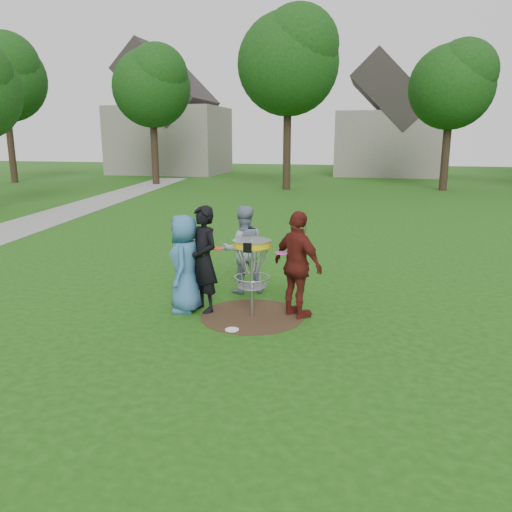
% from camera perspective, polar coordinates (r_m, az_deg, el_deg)
% --- Properties ---
extents(ground, '(100.00, 100.00, 0.00)m').
position_cam_1_polar(ground, '(8.71, -0.44, -6.86)').
color(ground, '#19470F').
rests_on(ground, ground).
extents(dirt_patch, '(1.80, 1.80, 0.01)m').
position_cam_1_polar(dirt_patch, '(8.71, -0.44, -6.83)').
color(dirt_patch, '#47331E').
rests_on(dirt_patch, ground).
extents(concrete_path, '(7.75, 39.92, 0.02)m').
position_cam_1_polar(concrete_path, '(20.12, -23.56, 3.68)').
color(concrete_path, '#9E9E99').
rests_on(concrete_path, ground).
extents(player_blue, '(0.70, 0.93, 1.73)m').
position_cam_1_polar(player_blue, '(8.82, -8.12, -0.86)').
color(player_blue, teal).
rests_on(player_blue, ground).
extents(player_black, '(0.82, 0.79, 1.88)m').
position_cam_1_polar(player_black, '(8.76, -6.02, -0.38)').
color(player_black, black).
rests_on(player_black, ground).
extents(player_grey, '(1.04, 0.94, 1.73)m').
position_cam_1_polar(player_grey, '(9.82, -1.48, 0.75)').
color(player_grey, '#808EA5').
rests_on(player_grey, ground).
extents(player_maroon, '(1.12, 1.02, 1.84)m').
position_cam_1_polar(player_maroon, '(8.45, 4.80, -1.03)').
color(player_maroon, '#591914').
rests_on(player_maroon, ground).
extents(disc_on_grass, '(0.22, 0.22, 0.02)m').
position_cam_1_polar(disc_on_grass, '(8.10, -2.76, -8.43)').
color(disc_on_grass, white).
rests_on(disc_on_grass, ground).
extents(disc_golf_basket, '(0.66, 0.67, 1.38)m').
position_cam_1_polar(disc_golf_basket, '(8.42, -0.46, -0.33)').
color(disc_golf_basket, '#9EA0A5').
rests_on(disc_golf_basket, ground).
extents(held_discs, '(1.64, 1.27, 0.11)m').
position_cam_1_polar(held_discs, '(8.78, -2.31, 0.78)').
color(held_discs, '#9FDB18').
rests_on(held_discs, ground).
extents(tree_row, '(51.20, 17.42, 9.90)m').
position_cam_1_polar(tree_row, '(28.84, 10.56, 19.53)').
color(tree_row, '#38281C').
rests_on(tree_row, ground).
extents(house_row, '(44.50, 10.65, 11.62)m').
position_cam_1_polar(house_row, '(41.14, 17.49, 14.37)').
color(house_row, gray).
rests_on(house_row, ground).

